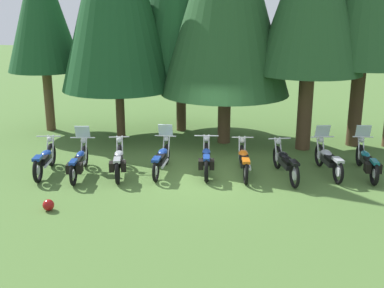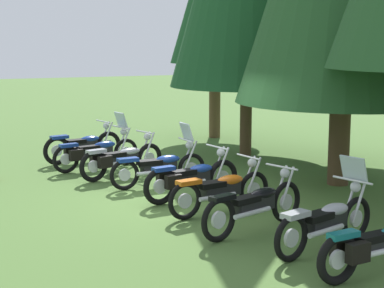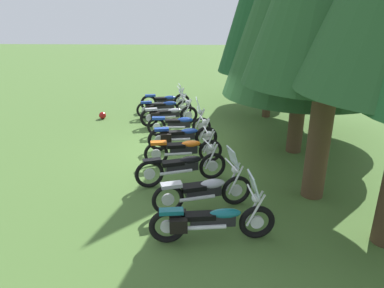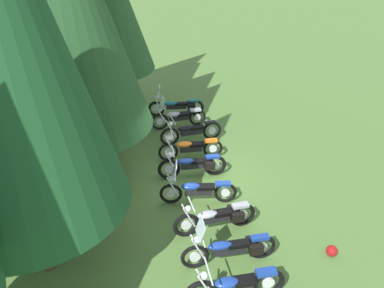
{
  "view_description": "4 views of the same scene",
  "coord_description": "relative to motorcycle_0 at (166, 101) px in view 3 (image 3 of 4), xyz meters",
  "views": [
    {
      "loc": [
        2.6,
        -13.31,
        4.9
      ],
      "look_at": [
        -0.34,
        -0.18,
        0.97
      ],
      "focal_mm": 45.31,
      "sensor_mm": 36.0,
      "label": 1
    },
    {
      "loc": [
        11.23,
        -4.53,
        3.15
      ],
      "look_at": [
        -1.25,
        0.65,
        0.88
      ],
      "focal_mm": 59.26,
      "sensor_mm": 36.0,
      "label": 2
    },
    {
      "loc": [
        10.18,
        0.88,
        4.0
      ],
      "look_at": [
        0.96,
        0.46,
        0.54
      ],
      "focal_mm": 32.43,
      "sensor_mm": 36.0,
      "label": 3
    },
    {
      "loc": [
        -10.23,
        -0.3,
        6.9
      ],
      "look_at": [
        0.79,
        0.17,
        0.78
      ],
      "focal_mm": 35.99,
      "sensor_mm": 36.0,
      "label": 4
    }
  ],
  "objects": [
    {
      "name": "motorcycle_3",
      "position": [
        3.34,
        0.9,
        0.01
      ],
      "size": [
        0.66,
        2.22,
        1.34
      ],
      "rotation": [
        0.0,
        0.0,
        1.64
      ],
      "color": "black",
      "rests_on": "ground_plane"
    },
    {
      "name": "ground_plane",
      "position": [
        4.64,
        0.96,
        -0.44
      ],
      "size": [
        80.0,
        80.0,
        0.0
      ],
      "primitive_type": "plane",
      "color": "#4C7033"
    },
    {
      "name": "motorcycle_7",
      "position": [
        8.2,
        1.81,
        0.03
      ],
      "size": [
        0.93,
        2.15,
        1.36
      ],
      "rotation": [
        0.0,
        0.0,
        1.88
      ],
      "color": "black",
      "rests_on": "ground_plane"
    },
    {
      "name": "motorcycle_8",
      "position": [
        9.32,
        1.94,
        0.0
      ],
      "size": [
        0.72,
        2.36,
        1.35
      ],
      "rotation": [
        0.0,
        0.0,
        1.7
      ],
      "color": "black",
      "rests_on": "ground_plane"
    },
    {
      "name": "dropped_helmet",
      "position": [
        1.4,
        -2.42,
        -0.3
      ],
      "size": [
        0.28,
        0.28,
        0.28
      ],
      "primitive_type": "sphere",
      "color": "maroon",
      "rests_on": "ground_plane"
    },
    {
      "name": "motorcycle_6",
      "position": [
        6.97,
        1.24,
        0.02
      ],
      "size": [
        0.99,
        2.24,
        1.01
      ],
      "rotation": [
        0.0,
        0.0,
        1.91
      ],
      "color": "black",
      "rests_on": "ground_plane"
    },
    {
      "name": "motorcycle_2",
      "position": [
        2.18,
        0.35,
        -0.0
      ],
      "size": [
        0.94,
        2.16,
        1.01
      ],
      "rotation": [
        0.0,
        0.0,
        1.88
      ],
      "color": "black",
      "rests_on": "ground_plane"
    },
    {
      "name": "motorcycle_0",
      "position": [
        0.0,
        0.0,
        0.0
      ],
      "size": [
        0.8,
        2.15,
        1.02
      ],
      "rotation": [
        0.0,
        0.0,
        1.8
      ],
      "color": "black",
      "rests_on": "ground_plane"
    },
    {
      "name": "motorcycle_5",
      "position": [
        5.77,
        1.2,
        0.01
      ],
      "size": [
        0.73,
        2.2,
        0.99
      ],
      "rotation": [
        0.0,
        0.0,
        1.77
      ],
      "color": "black",
      "rests_on": "ground_plane"
    },
    {
      "name": "motorcycle_1",
      "position": [
        1.07,
        0.05,
        0.01
      ],
      "size": [
        0.91,
        2.25,
        1.35
      ],
      "rotation": [
        0.0,
        0.0,
        1.8
      ],
      "color": "black",
      "rests_on": "ground_plane"
    },
    {
      "name": "motorcycle_4",
      "position": [
        4.67,
        1.05,
        0.0
      ],
      "size": [
        0.84,
        2.18,
        1.01
      ],
      "rotation": [
        0.0,
        0.0,
        1.76
      ],
      "color": "black",
      "rests_on": "ground_plane"
    }
  ]
}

